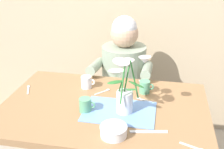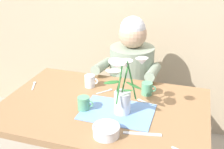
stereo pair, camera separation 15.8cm
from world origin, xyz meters
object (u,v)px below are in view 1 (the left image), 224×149
object	(u,v)px
tea_cup	(86,105)
ceramic_mug	(145,87)
ceramic_bowl	(114,130)
dinner_knife	(149,132)
seated_person	(123,86)
flower_vase	(125,86)
coffee_cup	(87,82)

from	to	relation	value
tea_cup	ceramic_mug	bearing A→B (deg)	43.28
ceramic_bowl	tea_cup	size ratio (longest dim) A/B	1.46
dinner_knife	tea_cup	xyz separation A→B (m)	(-0.36, 0.13, 0.04)
ceramic_bowl	dinner_knife	distance (m)	0.18
seated_person	tea_cup	world-z (taller)	seated_person
seated_person	flower_vase	bearing A→B (deg)	-81.92
flower_vase	ceramic_mug	distance (m)	0.31
ceramic_bowl	tea_cup	distance (m)	0.27
seated_person	dinner_knife	xyz separation A→B (m)	(0.26, -0.83, 0.18)
seated_person	ceramic_bowl	size ratio (longest dim) A/B	8.35
seated_person	ceramic_mug	size ratio (longest dim) A/B	12.20
seated_person	coffee_cup	world-z (taller)	seated_person
flower_vase	ceramic_mug	world-z (taller)	flower_vase
seated_person	ceramic_bowl	bearing A→B (deg)	-85.40
seated_person	ceramic_bowl	distance (m)	0.91
coffee_cup	dinner_knife	bearing A→B (deg)	-43.39
dinner_knife	seated_person	bearing A→B (deg)	96.24
seated_person	tea_cup	xyz separation A→B (m)	(-0.11, -0.70, 0.22)
flower_vase	ceramic_mug	xyz separation A→B (m)	(0.09, 0.26, -0.12)
dinner_knife	ceramic_mug	xyz separation A→B (m)	(-0.06, 0.42, 0.04)
tea_cup	coffee_cup	size ratio (longest dim) A/B	1.00
coffee_cup	tea_cup	bearing A→B (deg)	-75.28
dinner_knife	ceramic_bowl	bearing A→B (deg)	-170.83
flower_vase	dinner_knife	xyz separation A→B (m)	(0.15, -0.15, -0.16)
ceramic_bowl	tea_cup	bearing A→B (deg)	135.83
tea_cup	coffee_cup	bearing A→B (deg)	104.72
dinner_knife	ceramic_mug	bearing A→B (deg)	86.79
ceramic_mug	seated_person	bearing A→B (deg)	115.96
seated_person	dinner_knife	distance (m)	0.88
dinner_knife	tea_cup	distance (m)	0.39
ceramic_bowl	coffee_cup	size ratio (longest dim) A/B	1.46
ceramic_bowl	seated_person	bearing A→B (deg)	95.74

